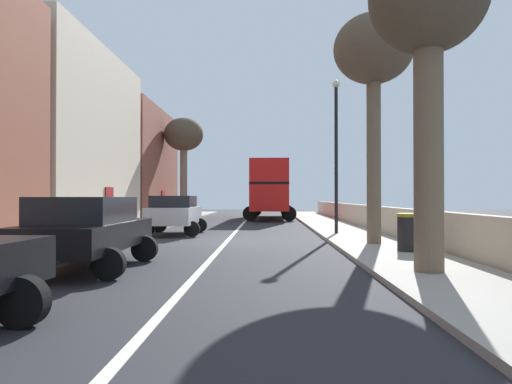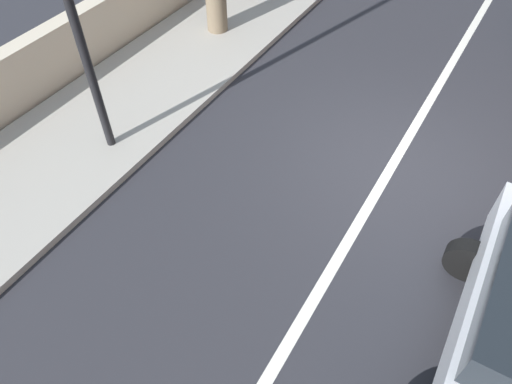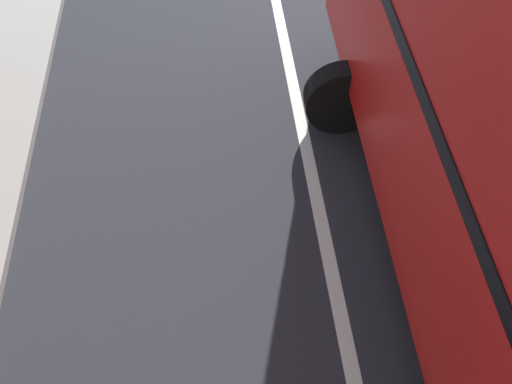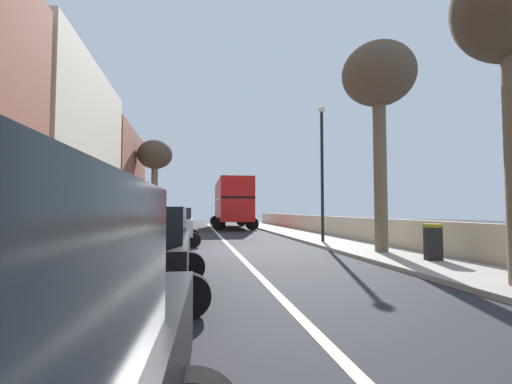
{
  "view_description": "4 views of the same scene",
  "coord_description": "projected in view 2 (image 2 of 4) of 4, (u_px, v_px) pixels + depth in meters",
  "views": [
    {
      "loc": [
        1.45,
        -16.86,
        1.61
      ],
      "look_at": [
        0.91,
        5.8,
        1.85
      ],
      "focal_mm": 32.27,
      "sensor_mm": 36.0,
      "label": 1
    },
    {
      "loc": [
        -0.96,
        5.99,
        5.59
      ],
      "look_at": [
        0.91,
        2.89,
        1.58
      ],
      "focal_mm": 33.25,
      "sensor_mm": 36.0,
      "label": 2
    },
    {
      "loc": [
        -1.15,
        15.72,
        5.47
      ],
      "look_at": [
        -0.86,
        18.78,
        1.67
      ],
      "focal_mm": 39.72,
      "sensor_mm": 36.0,
      "label": 3
    },
    {
      "loc": [
        -1.53,
        -13.34,
        1.56
      ],
      "look_at": [
        1.75,
        5.3,
        2.54
      ],
      "focal_mm": 24.67,
      "sensor_mm": 36.0,
      "label": 4
    }
  ],
  "objects": [
    {
      "name": "boundary_wall_right",
      "position": [
        98.0,
        31.0,
        9.71
      ],
      "size": [
        0.36,
        54.0,
        1.19
      ],
      "primitive_type": "cube",
      "color": "beige",
      "rests_on": "ground"
    },
    {
      "name": "sidewalk_right",
      "position": [
        161.0,
        76.0,
        9.57
      ],
      "size": [
        2.6,
        60.0,
        0.12
      ],
      "primitive_type": "cube",
      "color": "#9E998E",
      "rests_on": "ground"
    },
    {
      "name": "ground_plane",
      "position": [
        392.0,
        166.0,
        7.92
      ],
      "size": [
        84.0,
        84.0,
        0.0
      ],
      "primitive_type": "plane",
      "color": "#28282D"
    },
    {
      "name": "road_centre_line",
      "position": [
        392.0,
        166.0,
        7.92
      ],
      "size": [
        0.16,
        54.0,
        0.01
      ],
      "primitive_type": "cube",
      "color": "silver",
      "rests_on": "ground"
    }
  ]
}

